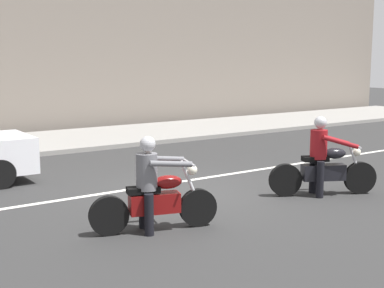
{
  "coord_description": "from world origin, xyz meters",
  "views": [
    {
      "loc": [
        -5.99,
        -8.8,
        2.71
      ],
      "look_at": [
        0.01,
        -0.05,
        1.02
      ],
      "focal_mm": 48.99,
      "sensor_mm": 36.0,
      "label": 1
    }
  ],
  "objects": [
    {
      "name": "ground_plane",
      "position": [
        0.0,
        0.0,
        0.0
      ],
      "size": [
        80.0,
        80.0,
        0.0
      ],
      "primitive_type": "plane",
      "color": "#2D2D2D"
    },
    {
      "name": "sidewalk_slab",
      "position": [
        0.0,
        8.0,
        0.07
      ],
      "size": [
        40.0,
        4.4,
        0.14
      ],
      "primitive_type": "cube",
      "color": "gray",
      "rests_on": "ground_plane"
    },
    {
      "name": "lane_marking_stripe",
      "position": [
        0.66,
        0.9,
        0.0
      ],
      "size": [
        18.0,
        0.14,
        0.01
      ],
      "primitive_type": "cube",
      "color": "silver",
      "rests_on": "ground_plane"
    },
    {
      "name": "motorcycle_with_rider_gray",
      "position": [
        -1.9,
        -1.75,
        0.63
      ],
      "size": [
        2.05,
        0.87,
        1.55
      ],
      "color": "black",
      "rests_on": "ground_plane"
    },
    {
      "name": "motorcycle_with_rider_crimson",
      "position": [
        2.09,
        -1.72,
        0.66
      ],
      "size": [
        2.06,
        1.16,
        1.62
      ],
      "color": "black",
      "rests_on": "ground_plane"
    }
  ]
}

